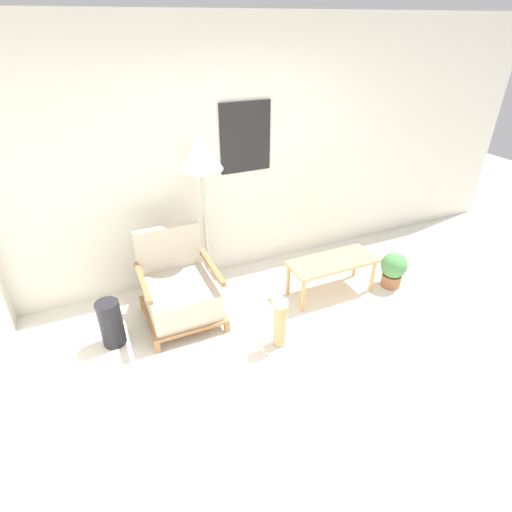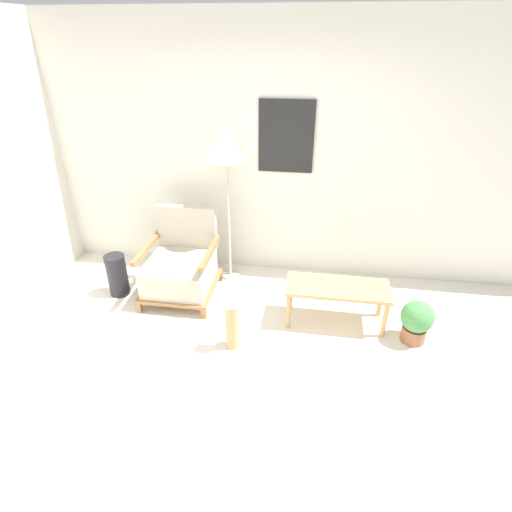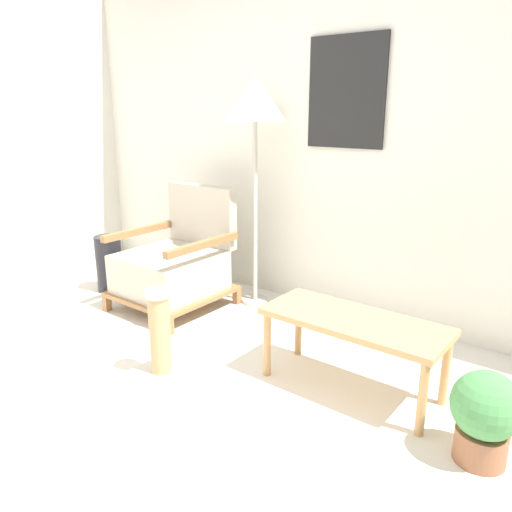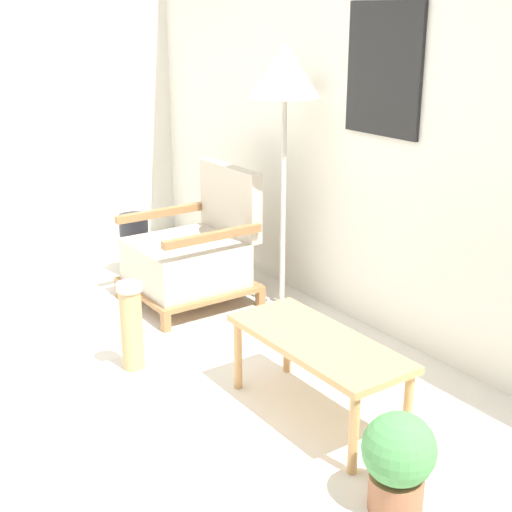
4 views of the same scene
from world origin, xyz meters
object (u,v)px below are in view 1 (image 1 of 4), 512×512
armchair (180,291)px  coffee_table (332,265)px  floor_lamp (200,158)px  vase (111,323)px  potted_plant (393,268)px  scratching_post (280,329)px

armchair → coffee_table: size_ratio=0.92×
floor_lamp → coffee_table: (1.18, -0.67, -1.12)m
vase → potted_plant: bearing=-6.0°
floor_lamp → vase: 1.75m
armchair → floor_lamp: 1.30m
armchair → potted_plant: armchair is taller
armchair → floor_lamp: (0.43, 0.43, 1.15)m
scratching_post → potted_plant: bearing=12.6°
coffee_table → scratching_post: 1.05m
floor_lamp → vase: floor_lamp is taller
floor_lamp → coffee_table: size_ratio=1.75×
armchair → floor_lamp: floor_lamp is taller
armchair → potted_plant: (2.31, -0.41, -0.10)m
floor_lamp → potted_plant: floor_lamp is taller
coffee_table → floor_lamp: bearing=150.4°
coffee_table → scratching_post: bearing=-149.4°
coffee_table → potted_plant: bearing=-13.7°
armchair → scratching_post: armchair is taller
floor_lamp → coffee_table: floor_lamp is taller
floor_lamp → potted_plant: 2.41m
floor_lamp → vase: (-1.10, -0.53, -1.25)m
floor_lamp → potted_plant: bearing=-24.1°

